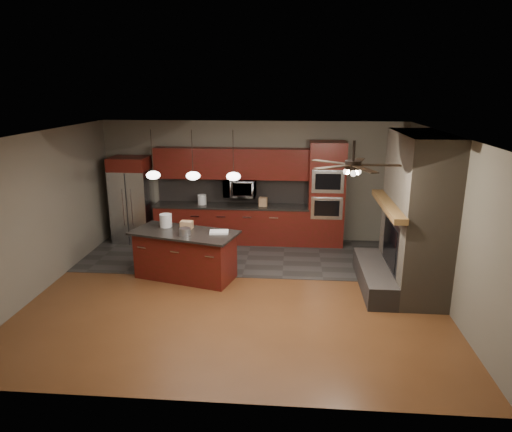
# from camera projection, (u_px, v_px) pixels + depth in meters

# --- Properties ---
(ground) EXTENTS (7.00, 7.00, 0.00)m
(ground) POSITION_uv_depth(u_px,v_px,m) (238.00, 291.00, 8.19)
(ground) COLOR brown
(ground) RESTS_ON ground
(ceiling) EXTENTS (7.00, 6.00, 0.02)m
(ceiling) POSITION_uv_depth(u_px,v_px,m) (236.00, 134.00, 7.42)
(ceiling) COLOR white
(ceiling) RESTS_ON back_wall
(back_wall) EXTENTS (7.00, 0.02, 2.80)m
(back_wall) POSITION_uv_depth(u_px,v_px,m) (253.00, 181.00, 10.68)
(back_wall) COLOR #645D50
(back_wall) RESTS_ON ground
(right_wall) EXTENTS (0.02, 6.00, 2.80)m
(right_wall) POSITION_uv_depth(u_px,v_px,m) (447.00, 221.00, 7.53)
(right_wall) COLOR #645D50
(right_wall) RESTS_ON ground
(left_wall) EXTENTS (0.02, 6.00, 2.80)m
(left_wall) POSITION_uv_depth(u_px,v_px,m) (41.00, 212.00, 8.08)
(left_wall) COLOR #645D50
(left_wall) RESTS_ON ground
(slate_tile_patch) EXTENTS (7.00, 2.40, 0.01)m
(slate_tile_patch) POSITION_uv_depth(u_px,v_px,m) (248.00, 255.00, 9.91)
(slate_tile_patch) COLOR #312E2C
(slate_tile_patch) RESTS_ON ground
(fireplace_column) EXTENTS (1.30, 2.10, 2.80)m
(fireplace_column) POSITION_uv_depth(u_px,v_px,m) (412.00, 220.00, 7.98)
(fireplace_column) COLOR brown
(fireplace_column) RESTS_ON ground
(back_cabinetry) EXTENTS (3.59, 0.64, 2.20)m
(back_cabinetry) POSITION_uv_depth(u_px,v_px,m) (231.00, 205.00, 10.61)
(back_cabinetry) COLOR #5D1211
(back_cabinetry) RESTS_ON ground
(oven_tower) EXTENTS (0.80, 0.63, 2.38)m
(oven_tower) POSITION_uv_depth(u_px,v_px,m) (326.00, 194.00, 10.31)
(oven_tower) COLOR #5D1211
(oven_tower) RESTS_ON ground
(microwave) EXTENTS (0.73, 0.41, 0.50)m
(microwave) POSITION_uv_depth(u_px,v_px,m) (240.00, 188.00, 10.49)
(microwave) COLOR silver
(microwave) RESTS_ON back_cabinetry
(refrigerator) EXTENTS (0.85, 0.75, 2.00)m
(refrigerator) POSITION_uv_depth(u_px,v_px,m) (132.00, 200.00, 10.65)
(refrigerator) COLOR silver
(refrigerator) RESTS_ON ground
(kitchen_island) EXTENTS (2.14, 1.39, 0.92)m
(kitchen_island) POSITION_uv_depth(u_px,v_px,m) (185.00, 254.00, 8.67)
(kitchen_island) COLOR #5D1211
(kitchen_island) RESTS_ON ground
(white_bucket) EXTENTS (0.30, 0.30, 0.25)m
(white_bucket) POSITION_uv_depth(u_px,v_px,m) (166.00, 220.00, 8.82)
(white_bucket) COLOR silver
(white_bucket) RESTS_ON kitchen_island
(paint_can) EXTENTS (0.21, 0.21, 0.14)m
(paint_can) POSITION_uv_depth(u_px,v_px,m) (185.00, 232.00, 8.34)
(paint_can) COLOR silver
(paint_can) RESTS_ON kitchen_island
(paint_tray) EXTENTS (0.37, 0.28, 0.03)m
(paint_tray) POSITION_uv_depth(u_px,v_px,m) (219.00, 232.00, 8.48)
(paint_tray) COLOR white
(paint_tray) RESTS_ON kitchen_island
(cardboard_box) EXTENTS (0.24, 0.18, 0.14)m
(cardboard_box) POSITION_uv_depth(u_px,v_px,m) (187.00, 225.00, 8.74)
(cardboard_box) COLOR tan
(cardboard_box) RESTS_ON kitchen_island
(counter_bucket) EXTENTS (0.25, 0.25, 0.23)m
(counter_bucket) POSITION_uv_depth(u_px,v_px,m) (202.00, 200.00, 10.59)
(counter_bucket) COLOR white
(counter_bucket) RESTS_ON back_cabinetry
(counter_box) EXTENTS (0.20, 0.16, 0.20)m
(counter_box) POSITION_uv_depth(u_px,v_px,m) (263.00, 202.00, 10.44)
(counter_box) COLOR #A37954
(counter_box) RESTS_ON back_cabinetry
(pendant_left) EXTENTS (0.26, 0.26, 0.92)m
(pendant_left) POSITION_uv_depth(u_px,v_px,m) (153.00, 175.00, 8.45)
(pendant_left) COLOR black
(pendant_left) RESTS_ON ceiling
(pendant_center) EXTENTS (0.26, 0.26, 0.92)m
(pendant_center) POSITION_uv_depth(u_px,v_px,m) (193.00, 176.00, 8.39)
(pendant_center) COLOR black
(pendant_center) RESTS_ON ceiling
(pendant_right) EXTENTS (0.26, 0.26, 0.92)m
(pendant_right) POSITION_uv_depth(u_px,v_px,m) (233.00, 176.00, 8.34)
(pendant_right) COLOR black
(pendant_right) RESTS_ON ceiling
(ceiling_fan) EXTENTS (1.27, 1.33, 0.41)m
(ceiling_fan) POSITION_uv_depth(u_px,v_px,m) (353.00, 164.00, 6.61)
(ceiling_fan) COLOR black
(ceiling_fan) RESTS_ON ceiling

